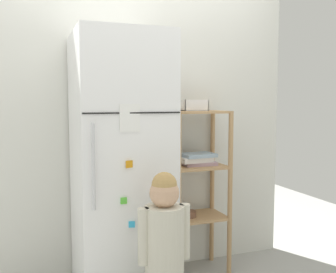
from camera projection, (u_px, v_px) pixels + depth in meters
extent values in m
cube|color=silver|center=(132.00, 127.00, 2.96)|extent=(2.64, 0.03, 2.28)
cube|color=white|center=(121.00, 168.00, 2.57)|extent=(0.60, 0.67, 1.78)
cube|color=black|center=(133.00, 113.00, 2.22)|extent=(0.59, 0.01, 0.01)
cylinder|color=silver|center=(93.00, 167.00, 2.15)|extent=(0.02, 0.02, 0.50)
cube|color=white|center=(130.00, 118.00, 2.22)|extent=(0.12, 0.01, 0.16)
cube|color=#5F26D7|center=(161.00, 223.00, 2.34)|extent=(0.04, 0.02, 0.04)
cube|color=#2FB0E7|center=(132.00, 224.00, 2.28)|extent=(0.04, 0.02, 0.04)
cube|color=orange|center=(129.00, 164.00, 2.24)|extent=(0.04, 0.02, 0.04)
cube|color=#6336C3|center=(151.00, 213.00, 2.31)|extent=(0.03, 0.01, 0.03)
cube|color=#56C63A|center=(124.00, 201.00, 2.25)|extent=(0.04, 0.01, 0.04)
cylinder|color=beige|center=(164.00, 239.00, 2.14)|extent=(0.22, 0.22, 0.37)
sphere|color=beige|center=(160.00, 205.00, 2.19)|extent=(0.10, 0.10, 0.10)
sphere|color=tan|center=(164.00, 193.00, 2.12)|extent=(0.17, 0.17, 0.17)
sphere|color=tan|center=(164.00, 185.00, 2.11)|extent=(0.14, 0.14, 0.14)
cylinder|color=beige|center=(143.00, 236.00, 2.09)|extent=(0.06, 0.06, 0.31)
cylinder|color=beige|center=(185.00, 231.00, 2.18)|extent=(0.06, 0.06, 0.31)
cylinder|color=tan|center=(179.00, 199.00, 2.76)|extent=(0.04, 0.04, 1.27)
cylinder|color=tan|center=(230.00, 194.00, 2.91)|extent=(0.04, 0.04, 1.27)
cylinder|color=tan|center=(165.00, 190.00, 3.04)|extent=(0.04, 0.04, 1.27)
cylinder|color=tan|center=(212.00, 186.00, 3.19)|extent=(0.04, 0.04, 1.27)
cube|color=tan|center=(197.00, 112.00, 2.92)|extent=(0.44, 0.32, 0.02)
cube|color=tan|center=(197.00, 166.00, 2.96)|extent=(0.44, 0.32, 0.02)
cube|color=tan|center=(196.00, 217.00, 2.99)|extent=(0.44, 0.32, 0.02)
cube|color=#B293A3|center=(199.00, 163.00, 2.98)|extent=(0.26, 0.20, 0.03)
cube|color=white|center=(194.00, 159.00, 2.96)|extent=(0.26, 0.20, 0.04)
cube|color=#99B2C6|center=(198.00, 155.00, 2.95)|extent=(0.26, 0.20, 0.03)
cylinder|color=brown|center=(187.00, 214.00, 2.96)|extent=(0.14, 0.14, 0.04)
cube|color=white|center=(193.00, 110.00, 2.93)|extent=(0.19, 0.15, 0.01)
cube|color=white|center=(197.00, 105.00, 2.86)|extent=(0.19, 0.01, 0.08)
cube|color=white|center=(189.00, 105.00, 2.99)|extent=(0.19, 0.01, 0.08)
cube|color=white|center=(182.00, 105.00, 2.89)|extent=(0.01, 0.15, 0.08)
cube|color=white|center=(204.00, 105.00, 2.96)|extent=(0.01, 0.15, 0.08)
sphere|color=red|center=(190.00, 106.00, 2.90)|extent=(0.06, 0.06, 0.06)
sphere|color=orange|center=(191.00, 106.00, 2.94)|extent=(0.07, 0.07, 0.07)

